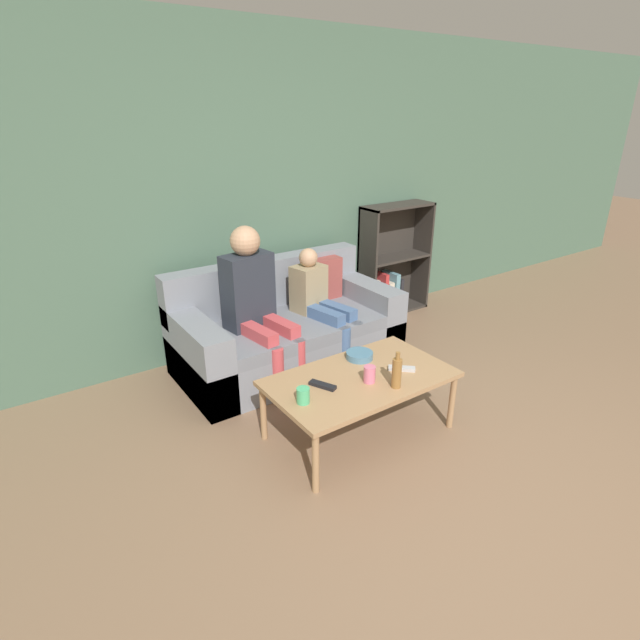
{
  "coord_description": "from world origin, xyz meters",
  "views": [
    {
      "loc": [
        -1.87,
        -1.02,
        1.96
      ],
      "look_at": [
        -0.05,
        1.61,
        0.6
      ],
      "focal_mm": 28.0,
      "sensor_mm": 36.0,
      "label": 1
    }
  ],
  "objects_px": {
    "coffee_table": "(360,381)",
    "person_adult": "(254,295)",
    "couch": "(287,332)",
    "snack_bowl": "(359,355)",
    "cup_far": "(370,374)",
    "bookshelf": "(388,270)",
    "tv_remote_0": "(323,385)",
    "person_child": "(320,301)",
    "cup_near": "(303,395)",
    "bottle": "(397,372)",
    "tv_remote_1": "(402,368)"
  },
  "relations": [
    {
      "from": "coffee_table",
      "to": "bottle",
      "type": "height_order",
      "value": "bottle"
    },
    {
      "from": "tv_remote_0",
      "to": "bottle",
      "type": "distance_m",
      "value": 0.45
    },
    {
      "from": "cup_far",
      "to": "tv_remote_0",
      "type": "xyz_separation_m",
      "value": [
        -0.27,
        0.11,
        -0.04
      ]
    },
    {
      "from": "coffee_table",
      "to": "person_adult",
      "type": "bearing_deg",
      "value": 100.59
    },
    {
      "from": "person_child",
      "to": "bottle",
      "type": "height_order",
      "value": "person_child"
    },
    {
      "from": "coffee_table",
      "to": "tv_remote_1",
      "type": "relative_size",
      "value": 7.33
    },
    {
      "from": "person_adult",
      "to": "bottle",
      "type": "bearing_deg",
      "value": -85.05
    },
    {
      "from": "person_adult",
      "to": "couch",
      "type": "bearing_deg",
      "value": 5.0
    },
    {
      "from": "person_child",
      "to": "tv_remote_0",
      "type": "distance_m",
      "value": 1.15
    },
    {
      "from": "person_child",
      "to": "bookshelf",
      "type": "bearing_deg",
      "value": 12.45
    },
    {
      "from": "bookshelf",
      "to": "person_adult",
      "type": "relative_size",
      "value": 0.93
    },
    {
      "from": "couch",
      "to": "snack_bowl",
      "type": "height_order",
      "value": "couch"
    },
    {
      "from": "person_child",
      "to": "tv_remote_0",
      "type": "bearing_deg",
      "value": -135.03
    },
    {
      "from": "bookshelf",
      "to": "tv_remote_0",
      "type": "distance_m",
      "value": 2.37
    },
    {
      "from": "cup_near",
      "to": "tv_remote_0",
      "type": "height_order",
      "value": "cup_near"
    },
    {
      "from": "cup_near",
      "to": "tv_remote_1",
      "type": "distance_m",
      "value": 0.73
    },
    {
      "from": "tv_remote_0",
      "to": "coffee_table",
      "type": "bearing_deg",
      "value": -31.96
    },
    {
      "from": "coffee_table",
      "to": "cup_far",
      "type": "distance_m",
      "value": 0.12
    },
    {
      "from": "cup_near",
      "to": "tv_remote_1",
      "type": "bearing_deg",
      "value": -2.84
    },
    {
      "from": "coffee_table",
      "to": "person_adult",
      "type": "xyz_separation_m",
      "value": [
        -0.19,
        1.03,
        0.31
      ]
    },
    {
      "from": "person_adult",
      "to": "tv_remote_0",
      "type": "bearing_deg",
      "value": -102.33
    },
    {
      "from": "cup_far",
      "to": "tv_remote_0",
      "type": "distance_m",
      "value": 0.3
    },
    {
      "from": "coffee_table",
      "to": "bottle",
      "type": "bearing_deg",
      "value": -66.25
    },
    {
      "from": "coffee_table",
      "to": "snack_bowl",
      "type": "relative_size",
      "value": 6.43
    },
    {
      "from": "person_adult",
      "to": "cup_far",
      "type": "height_order",
      "value": "person_adult"
    },
    {
      "from": "couch",
      "to": "coffee_table",
      "type": "relative_size",
      "value": 1.52
    },
    {
      "from": "cup_near",
      "to": "person_child",
      "type": "bearing_deg",
      "value": 51.2
    },
    {
      "from": "bottle",
      "to": "snack_bowl",
      "type": "bearing_deg",
      "value": 82.66
    },
    {
      "from": "cup_far",
      "to": "snack_bowl",
      "type": "height_order",
      "value": "cup_far"
    },
    {
      "from": "tv_remote_1",
      "to": "snack_bowl",
      "type": "distance_m",
      "value": 0.31
    },
    {
      "from": "bookshelf",
      "to": "bottle",
      "type": "height_order",
      "value": "bookshelf"
    },
    {
      "from": "cup_far",
      "to": "bottle",
      "type": "bearing_deg",
      "value": -56.42
    },
    {
      "from": "coffee_table",
      "to": "cup_far",
      "type": "bearing_deg",
      "value": -87.0
    },
    {
      "from": "bookshelf",
      "to": "person_adult",
      "type": "xyz_separation_m",
      "value": [
        -1.77,
        -0.48,
        0.25
      ]
    },
    {
      "from": "bottle",
      "to": "cup_near",
      "type": "bearing_deg",
      "value": 162.84
    },
    {
      "from": "coffee_table",
      "to": "cup_near",
      "type": "bearing_deg",
      "value": -174.06
    },
    {
      "from": "coffee_table",
      "to": "cup_far",
      "type": "xyz_separation_m",
      "value": [
        0.0,
        -0.08,
        0.09
      ]
    },
    {
      "from": "tv_remote_1",
      "to": "bottle",
      "type": "bearing_deg",
      "value": 169.97
    },
    {
      "from": "bookshelf",
      "to": "person_child",
      "type": "height_order",
      "value": "bookshelf"
    },
    {
      "from": "couch",
      "to": "cup_far",
      "type": "height_order",
      "value": "couch"
    },
    {
      "from": "tv_remote_0",
      "to": "cup_near",
      "type": "bearing_deg",
      "value": 177.69
    },
    {
      "from": "person_child",
      "to": "bottle",
      "type": "bearing_deg",
      "value": -114.06
    },
    {
      "from": "coffee_table",
      "to": "tv_remote_1",
      "type": "distance_m",
      "value": 0.29
    },
    {
      "from": "bookshelf",
      "to": "tv_remote_0",
      "type": "relative_size",
      "value": 6.33
    },
    {
      "from": "coffee_table",
      "to": "bookshelf",
      "type": "bearing_deg",
      "value": 43.7
    },
    {
      "from": "person_child",
      "to": "cup_near",
      "type": "distance_m",
      "value": 1.32
    },
    {
      "from": "snack_bowl",
      "to": "couch",
      "type": "bearing_deg",
      "value": 91.56
    },
    {
      "from": "person_adult",
      "to": "cup_near",
      "type": "relative_size",
      "value": 12.77
    },
    {
      "from": "bookshelf",
      "to": "coffee_table",
      "type": "height_order",
      "value": "bookshelf"
    },
    {
      "from": "bookshelf",
      "to": "snack_bowl",
      "type": "bearing_deg",
      "value": -137.46
    }
  ]
}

